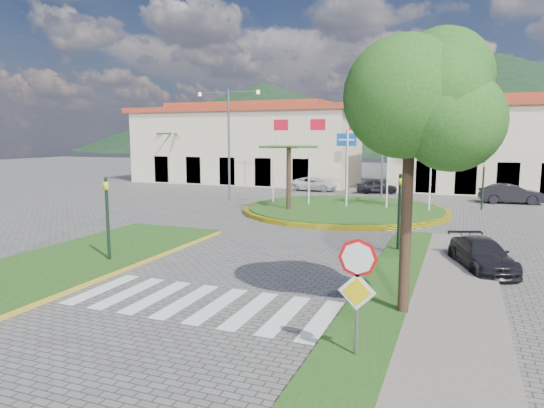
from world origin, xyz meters
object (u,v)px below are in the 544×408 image
at_px(stop_sign, 357,280).
at_px(car_dark_a, 377,186).
at_px(car_dark_b, 511,194).
at_px(roundabout_island, 345,209).
at_px(white_van, 313,184).
at_px(deciduous_tree, 410,115).
at_px(car_side_right, 482,255).

relative_size(stop_sign, car_dark_a, 0.80).
xyz_separation_m(stop_sign, car_dark_b, (5.09, 28.04, -1.11)).
xyz_separation_m(roundabout_island, white_van, (-5.26, 10.57, 0.41)).
distance_m(stop_sign, white_van, 32.27).
height_order(deciduous_tree, white_van, deciduous_tree).
bearing_deg(roundabout_island, car_dark_b, 38.70).
relative_size(roundabout_island, white_van, 3.05).
height_order(roundabout_island, car_dark_b, roundabout_island).
bearing_deg(roundabout_island, stop_sign, -76.27).
relative_size(car_dark_b, car_side_right, 1.11).
xyz_separation_m(deciduous_tree, car_side_right, (2.05, 5.68, -4.63)).
bearing_deg(white_van, stop_sign, -163.81).
bearing_deg(car_dark_a, roundabout_island, 161.97).
height_order(roundabout_island, car_dark_a, roundabout_island).
distance_m(deciduous_tree, car_dark_a, 28.58).
xyz_separation_m(car_dark_a, car_dark_b, (9.79, -2.71, 0.12)).
relative_size(roundabout_island, car_dark_b, 3.06).
xyz_separation_m(roundabout_island, deciduous_tree, (5.50, -17.00, 5.01)).
height_order(roundabout_island, car_side_right, roundabout_island).
bearing_deg(deciduous_tree, car_dark_b, 79.81).
bearing_deg(car_dark_b, stop_sign, 162.64).
xyz_separation_m(roundabout_island, stop_sign, (4.90, -20.04, 1.62)).
bearing_deg(roundabout_island, deciduous_tree, -72.09).
xyz_separation_m(stop_sign, white_van, (-10.15, 30.61, -1.21)).
height_order(white_van, car_side_right, white_van).
distance_m(stop_sign, deciduous_tree, 4.59).
distance_m(deciduous_tree, car_side_right, 7.61).
xyz_separation_m(stop_sign, car_dark_a, (-4.70, 30.74, -1.23)).
height_order(deciduous_tree, car_dark_b, deciduous_tree).
bearing_deg(car_side_right, stop_sign, -126.18).
xyz_separation_m(deciduous_tree, car_dark_b, (4.49, 25.00, -4.49)).
distance_m(stop_sign, car_side_right, 9.19).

